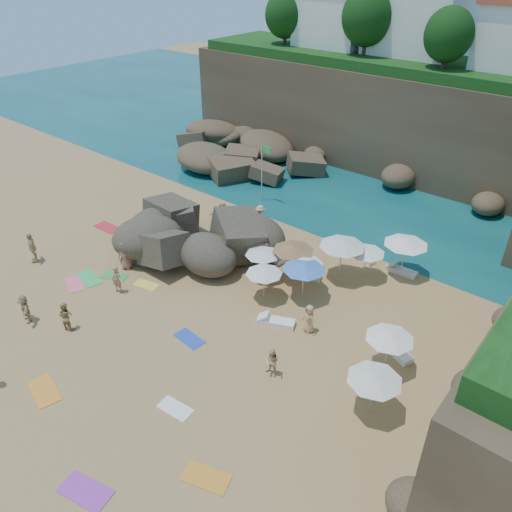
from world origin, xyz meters
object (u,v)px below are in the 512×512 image
Objects in this scene: rock_outcrop at (201,253)px; parasol_2 at (367,250)px; flag_pole at (263,165)px; parasol_0 at (263,252)px; lounger_0 at (362,257)px; person_stand_3 at (266,256)px; parasol_1 at (343,243)px; person_stand_4 at (309,319)px; person_stand_2 at (260,217)px; person_stand_1 at (66,316)px; person_stand_5 at (223,216)px.

parasol_2 is at bearing 23.95° from rock_outcrop.
parasol_0 is (6.38, -7.99, -1.10)m from flag_pole.
person_stand_3 reaches higher than lounger_0.
parasol_2 is (4.46, 3.79, 0.10)m from parasol_0.
parasol_2 is (10.84, -4.20, -1.00)m from flag_pole.
lounger_0 is at bearing 88.72° from parasol_1.
parasol_2 is at bearing 113.70° from person_stand_4.
person_stand_3 is at bearing -152.90° from parasol_1.
flag_pole is at bearing 128.59° from parasol_0.
person_stand_3 is (3.33, -3.54, -0.01)m from person_stand_2.
parasol_1 reaches higher than lounger_0.
flag_pole is 4.79m from person_stand_2.
parasol_2 is at bearing 40.32° from parasol_0.
flag_pole is 2.81× the size of person_stand_1.
person_stand_3 is (-3.85, -1.97, -1.43)m from parasol_1.
person_stand_4 is (1.27, -7.63, 0.65)m from lounger_0.
parasol_1 is 1.51× the size of person_stand_2.
parasol_2 is 8.33m from person_stand_2.
person_stand_1 is at bearing -84.59° from flag_pole.
person_stand_2 is (0.90, 4.74, 0.87)m from rock_outcrop.
rock_outcrop reaches higher than person_stand_1.
parasol_2 reaches higher than rock_outcrop.
lounger_0 is at bearing -17.64° from person_stand_3.
flag_pole is at bearing 158.78° from person_stand_4.
lounger_0 is 9.61m from person_stand_5.
lounger_0 is at bearing -14.48° from flag_pole.
person_stand_4 is at bearing -162.14° from person_stand_1.
parasol_1 is at bearing -27.56° from flag_pole.
flag_pole is 2.11× the size of parasol_2.
parasol_2 is at bearing -36.71° from person_stand_3.
rock_outcrop is 4.38× the size of person_stand_5.
parasol_1 reaches higher than person_stand_4.
lounger_0 is at bearing 57.73° from parasol_0.
parasol_2 is 1.35× the size of person_stand_4.
parasol_0 is 6.56m from person_stand_5.
person_stand_2 is at bearing -53.73° from flag_pole.
lounger_0 is at bearing 120.74° from person_stand_4.
rock_outcrop is at bearing 129.02° from person_stand_3.
lounger_0 is at bearing 35.18° from rock_outcrop.
person_stand_3 is 5.72m from person_stand_5.
parasol_0 is 1.06× the size of person_stand_5.
parasol_1 reaches higher than person_stand_3.
parasol_1 is 1.50× the size of lounger_0.
rock_outcrop reaches higher than person_stand_4.
parasol_1 is 1.26× the size of parasol_2.
rock_outcrop is 4.71× the size of person_stand_3.
person_stand_5 is at bearing 179.62° from parasol_1.
person_stand_1 reaches higher than lounger_0.
person_stand_2 is (-3.79, 4.47, -0.85)m from parasol_0.
person_stand_5 is at bearing 75.32° from person_stand_2.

